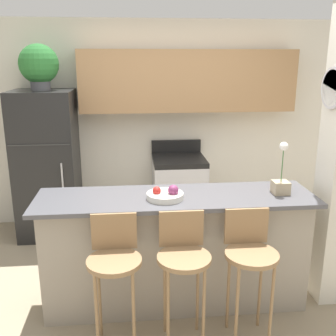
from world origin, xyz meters
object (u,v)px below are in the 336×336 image
at_px(bar_stool_mid, 183,259).
at_px(bar_stool_right, 250,255).
at_px(orchid_vase, 281,181).
at_px(bar_stool_left, 114,262).
at_px(potted_plant_on_fridge, 39,65).
at_px(fruit_bowl, 166,195).
at_px(stove_range, 179,192).
at_px(refrigerator, 48,165).

relative_size(bar_stool_mid, bar_stool_right, 1.00).
height_order(bar_stool_mid, bar_stool_right, same).
relative_size(bar_stool_right, orchid_vase, 2.28).
height_order(bar_stool_left, potted_plant_on_fridge, potted_plant_on_fridge).
height_order(bar_stool_left, fruit_bowl, fruit_bowl).
relative_size(stove_range, bar_stool_left, 1.07).
bearing_deg(orchid_vase, bar_stool_left, -161.52).
height_order(bar_stool_mid, fruit_bowl, fruit_bowl).
distance_m(refrigerator, fruit_bowl, 2.07).
xyz_separation_m(bar_stool_left, orchid_vase, (1.38, 0.46, 0.42)).
bearing_deg(fruit_bowl, refrigerator, 127.62).
bearing_deg(bar_stool_mid, refrigerator, 123.34).
bearing_deg(bar_stool_mid, potted_plant_on_fridge, 123.34).
distance_m(bar_stool_left, bar_stool_mid, 0.50).
distance_m(potted_plant_on_fridge, fruit_bowl, 2.29).
bearing_deg(bar_stool_right, refrigerator, 132.01).
xyz_separation_m(refrigerator, bar_stool_left, (0.85, -2.05, -0.19)).
bearing_deg(bar_stool_right, bar_stool_left, 180.00).
distance_m(stove_range, bar_stool_mid, 2.10).
relative_size(stove_range, orchid_vase, 2.43).
bearing_deg(orchid_vase, bar_stool_mid, -152.36).
bearing_deg(bar_stool_mid, stove_range, 83.85).
xyz_separation_m(refrigerator, bar_stool_right, (1.85, -2.05, -0.19)).
bearing_deg(bar_stool_left, stove_range, 70.85).
bearing_deg(fruit_bowl, bar_stool_left, -134.20).
bearing_deg(potted_plant_on_fridge, fruit_bowl, -52.38).
relative_size(bar_stool_mid, orchid_vase, 2.28).
height_order(bar_stool_left, bar_stool_right, same).
distance_m(refrigerator, bar_stool_right, 2.77).
bearing_deg(bar_stool_mid, orchid_vase, 27.64).
bearing_deg(orchid_vase, potted_plant_on_fridge, 144.47).
xyz_separation_m(stove_range, bar_stool_left, (-0.72, -2.08, 0.22)).
bearing_deg(bar_stool_mid, bar_stool_right, 0.00).
bearing_deg(potted_plant_on_fridge, bar_stool_right, -47.99).
relative_size(potted_plant_on_fridge, fruit_bowl, 1.70).
bearing_deg(refrigerator, fruit_bowl, -52.38).
height_order(refrigerator, bar_stool_left, refrigerator).
bearing_deg(stove_range, bar_stool_right, -82.49).
relative_size(stove_range, fruit_bowl, 3.59).
bearing_deg(potted_plant_on_fridge, bar_stool_mid, -56.66).
xyz_separation_m(orchid_vase, fruit_bowl, (-0.97, -0.04, -0.08)).
xyz_separation_m(stove_range, bar_stool_mid, (-0.22, -2.08, 0.22)).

